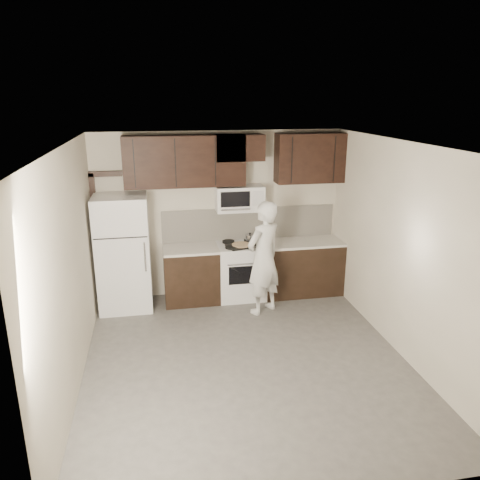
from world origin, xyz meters
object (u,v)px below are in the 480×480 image
object	(u,v)px
refrigerator	(124,253)
person	(264,258)
microwave	(239,198)
stove	(241,271)

from	to	relation	value
refrigerator	person	size ratio (longest dim) A/B	1.03
microwave	person	distance (m)	1.09
microwave	refrigerator	world-z (taller)	microwave
stove	refrigerator	world-z (taller)	refrigerator
refrigerator	person	world-z (taller)	refrigerator
person	microwave	bearing A→B (deg)	-105.92
stove	microwave	world-z (taller)	microwave
stove	microwave	xyz separation A→B (m)	(-0.00, 0.12, 1.19)
stove	microwave	distance (m)	1.20
microwave	person	world-z (taller)	microwave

